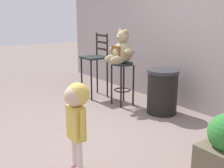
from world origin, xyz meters
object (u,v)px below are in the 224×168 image
at_px(teddy_bear, 121,51).
at_px(bar_stool_with_teddy, 122,75).
at_px(bar_chair_empty, 95,61).
at_px(child_walking, 76,110).
at_px(trash_bin, 162,91).

bearing_deg(teddy_bear, bar_stool_with_teddy, 90.00).
distance_m(teddy_bear, bar_chair_empty, 0.77).
relative_size(teddy_bear, bar_chair_empty, 0.47).
relative_size(bar_stool_with_teddy, child_walking, 0.80).
height_order(teddy_bear, bar_chair_empty, teddy_bear).
relative_size(trash_bin, bar_chair_empty, 0.59).
bearing_deg(trash_bin, bar_chair_empty, -165.87).
relative_size(teddy_bear, child_walking, 0.60).
xyz_separation_m(teddy_bear, bar_chair_empty, (-0.72, -0.08, -0.26)).
bearing_deg(teddy_bear, bar_chair_empty, -173.46).
xyz_separation_m(bar_stool_with_teddy, child_walking, (1.55, -1.77, 0.16)).
relative_size(child_walking, bar_chair_empty, 0.78).
height_order(teddy_bear, trash_bin, teddy_bear).
bearing_deg(bar_chair_empty, trash_bin, 14.13).
distance_m(bar_stool_with_teddy, teddy_bear, 0.44).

